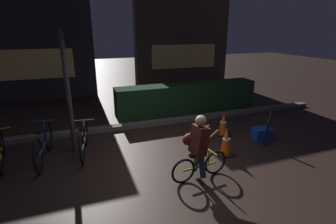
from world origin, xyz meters
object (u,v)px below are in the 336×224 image
at_px(parked_bike_leftmost, 1,150).
at_px(closed_umbrella, 268,128).
at_px(parked_bike_center_left, 84,140).
at_px(blue_crate, 261,134).
at_px(street_post, 68,94).
at_px(traffic_cone_near, 226,142).
at_px(parked_bike_left_mid, 44,144).
at_px(traffic_cone_far, 223,124).
at_px(cyclist, 199,147).

relative_size(parked_bike_leftmost, closed_umbrella, 1.77).
xyz_separation_m(parked_bike_center_left, blue_crate, (4.23, -0.70, -0.18)).
height_order(street_post, parked_bike_center_left, street_post).
bearing_deg(parked_bike_leftmost, traffic_cone_near, -114.63).
height_order(parked_bike_center_left, blue_crate, parked_bike_center_left).
xyz_separation_m(parked_bike_left_mid, traffic_cone_far, (4.27, -0.10, -0.07)).
distance_m(parked_bike_leftmost, traffic_cone_far, 5.09).
bearing_deg(blue_crate, traffic_cone_near, -162.81).
bearing_deg(parked_bike_left_mid, closed_umbrella, -95.24).
distance_m(blue_crate, closed_umbrella, 0.36).
relative_size(street_post, traffic_cone_near, 4.23).
xyz_separation_m(blue_crate, closed_umbrella, (-0.05, -0.25, 0.25)).
relative_size(traffic_cone_near, closed_umbrella, 0.74).
distance_m(traffic_cone_far, cyclist, 2.26).
height_order(parked_bike_leftmost, cyclist, cyclist).
relative_size(parked_bike_center_left, traffic_cone_near, 2.46).
bearing_deg(parked_bike_left_mid, parked_bike_center_left, -83.90).
bearing_deg(closed_umbrella, blue_crate, 45.33).
height_order(parked_bike_left_mid, traffic_cone_far, parked_bike_left_mid).
bearing_deg(parked_bike_left_mid, street_post, -64.63).
xyz_separation_m(parked_bike_center_left, closed_umbrella, (4.18, -0.95, 0.07)).
height_order(street_post, parked_bike_leftmost, street_post).
relative_size(parked_bike_center_left, blue_crate, 3.53).
relative_size(parked_bike_leftmost, parked_bike_center_left, 0.97).
bearing_deg(cyclist, traffic_cone_near, 25.78).
bearing_deg(street_post, parked_bike_left_mid, -160.02).
height_order(traffic_cone_far, cyclist, cyclist).
relative_size(street_post, closed_umbrella, 3.15).
xyz_separation_m(parked_bike_left_mid, traffic_cone_near, (3.74, -1.09, -0.05)).
xyz_separation_m(traffic_cone_far, blue_crate, (0.76, -0.59, -0.14)).
distance_m(parked_bike_left_mid, cyclist, 3.25).
relative_size(parked_bike_left_mid, cyclist, 1.38).
height_order(parked_bike_leftmost, parked_bike_center_left, parked_bike_center_left).
relative_size(parked_bike_center_left, cyclist, 1.25).
bearing_deg(traffic_cone_far, street_post, 175.14).
distance_m(street_post, parked_bike_center_left, 1.05).
relative_size(traffic_cone_far, cyclist, 0.49).
xyz_separation_m(traffic_cone_far, closed_umbrella, (0.71, -0.84, 0.11)).
distance_m(street_post, closed_umbrella, 4.64).
bearing_deg(traffic_cone_far, parked_bike_left_mid, 178.68).
relative_size(parked_bike_leftmost, cyclist, 1.21).
height_order(parked_bike_leftmost, parked_bike_left_mid, parked_bike_left_mid).
relative_size(parked_bike_left_mid, traffic_cone_far, 2.83).
height_order(blue_crate, cyclist, cyclist).
bearing_deg(parked_bike_center_left, closed_umbrella, -95.60).
height_order(traffic_cone_near, blue_crate, traffic_cone_near).
distance_m(street_post, parked_bike_left_mid, 1.16).
distance_m(parked_bike_left_mid, closed_umbrella, 5.07).
height_order(street_post, blue_crate, street_post).
bearing_deg(traffic_cone_near, closed_umbrella, 6.87).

